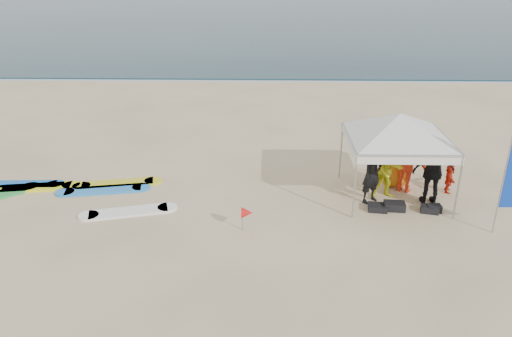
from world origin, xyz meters
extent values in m
plane|color=beige|center=(0.00, 0.00, 0.00)|extent=(120.00, 120.00, 0.00)
cube|color=#0C2633|center=(0.00, 60.00, 0.04)|extent=(160.00, 84.00, 0.08)
cube|color=silver|center=(0.00, 18.20, 0.00)|extent=(160.00, 1.20, 0.01)
imported|color=black|center=(3.69, 3.15, 0.92)|extent=(0.79, 0.77, 1.84)
imported|color=yellow|center=(4.19, 3.41, 0.84)|extent=(0.90, 0.75, 1.69)
imported|color=red|center=(4.82, 3.89, 0.98)|extent=(1.46, 1.26, 1.96)
imported|color=black|center=(5.32, 3.08, 0.96)|extent=(1.13, 0.47, 1.93)
imported|color=#CB6812|center=(4.60, 4.20, 0.98)|extent=(1.00, 0.69, 1.95)
imported|color=red|center=(6.07, 3.83, 0.43)|extent=(0.44, 0.83, 0.85)
cylinder|color=#A5A5A8|center=(3.05, 4.82, 0.88)|extent=(0.05, 0.05, 1.76)
cylinder|color=#A5A5A8|center=(5.69, 4.82, 0.88)|extent=(0.05, 0.05, 1.76)
cylinder|color=#A5A5A8|center=(3.05, 2.18, 0.88)|extent=(0.05, 0.05, 1.76)
cylinder|color=#A5A5A8|center=(5.69, 2.18, 0.88)|extent=(0.05, 0.05, 1.76)
cube|color=white|center=(4.37, 2.18, 1.64)|extent=(2.74, 0.02, 0.24)
cube|color=white|center=(4.37, 4.82, 1.64)|extent=(2.74, 0.02, 0.24)
cube|color=white|center=(3.05, 3.50, 1.64)|extent=(0.02, 2.74, 0.24)
cube|color=white|center=(5.69, 3.50, 1.64)|extent=(0.02, 2.74, 0.24)
pyramid|color=white|center=(4.37, 3.50, 2.46)|extent=(3.73, 3.73, 0.70)
cylinder|color=#A5A5A8|center=(6.43, 1.48, 1.56)|extent=(0.04, 0.04, 3.13)
cylinder|color=#A5A5A8|center=(0.19, 1.45, 0.30)|extent=(0.02, 0.02, 0.60)
cone|color=red|center=(0.31, 1.45, 0.50)|extent=(0.28, 0.28, 0.28)
cube|color=black|center=(4.26, 2.65, 0.11)|extent=(0.59, 0.41, 0.22)
cube|color=black|center=(5.17, 2.52, 0.09)|extent=(0.51, 0.39, 0.18)
cube|color=black|center=(3.80, 2.61, 0.08)|extent=(0.55, 0.46, 0.16)
cube|color=black|center=(5.30, 2.56, 0.10)|extent=(0.37, 0.28, 0.20)
cube|color=white|center=(-2.91, 2.29, 0.04)|extent=(2.13, 1.05, 0.07)
cube|color=yellow|center=(-3.70, 4.07, 0.04)|extent=(2.17, 0.96, 0.07)
cube|color=yellow|center=(-6.03, 3.75, 0.04)|extent=(2.02, 0.85, 0.07)
cube|color=#2882D8|center=(-4.00, 3.62, 0.04)|extent=(2.23, 0.92, 0.07)
cube|color=blue|center=(-6.68, 3.92, 0.04)|extent=(2.26, 0.63, 0.07)
camera|label=1|loc=(0.79, -9.46, 6.33)|focal=35.00mm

